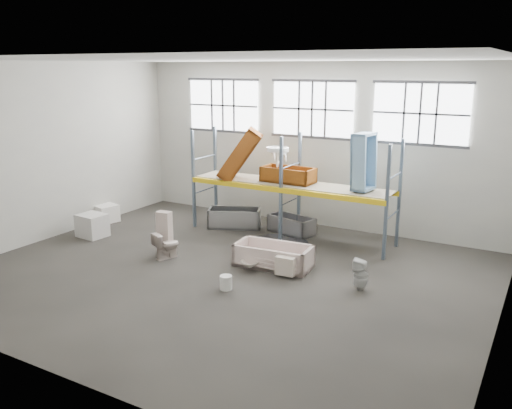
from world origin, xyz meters
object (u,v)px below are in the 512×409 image
Objects in this scene: bathtub_beige at (273,256)px; cistern_tall at (165,233)px; steel_tub_left at (235,218)px; bucket at (226,282)px; blue_tub_upright at (364,162)px; toilet_beige at (166,245)px; toilet_white at (361,274)px; rust_tub_flat at (288,175)px; carton_near at (92,225)px; steel_tub_right at (292,225)px.

bathtub_beige is 1.64× the size of cistern_tall.
bucket is at bearing -60.41° from steel_tub_left.
toilet_beige is at bearing -141.32° from blue_tub_upright.
bathtub_beige is 2.83m from toilet_beige.
toilet_white is 3.01m from bucket.
toilet_white is 3.57m from blue_tub_upright.
bathtub_beige is 1.19× the size of steel_tub_left.
rust_tub_flat is (2.10, 3.08, 1.24)m from cistern_tall.
toilet_white is at bearing -28.65° from steel_tub_left.
blue_tub_upright reaches higher than bathtub_beige.
blue_tub_upright is at bearing 68.73° from bucket.
rust_tub_flat reaches higher than toilet_white.
steel_tub_right is at bearing 33.08° from carton_near.
toilet_beige reaches higher than steel_tub_left.
rust_tub_flat is at bearing -96.53° from toilet_beige.
toilet_beige is 0.46× the size of rust_tub_flat.
cistern_tall reaches higher than toilet_beige.
cistern_tall is 0.72× the size of steel_tub_left.
steel_tub_right is 4.33× the size of bucket.
toilet_beige reaches higher than steel_tub_right.
cistern_tall is at bearing -145.15° from blue_tub_upright.
steel_tub_left is at bearing -169.73° from steel_tub_right.
steel_tub_left is 1.04× the size of rust_tub_flat.
steel_tub_right is 3.11m from blue_tub_upright.
toilet_beige is 2.64m from bucket.
bathtub_beige is 2.39m from toilet_white.
cistern_tall is 0.83× the size of steel_tub_right.
rust_tub_flat is at bearing -137.97° from toilet_white.
blue_tub_upright reaches higher than bucket.
rust_tub_flat is (-0.85, 2.50, 1.54)m from bathtub_beige.
cistern_tall is 2.99m from bucket.
toilet_beige is 0.46× the size of blue_tub_upright.
steel_tub_right is at bearing 172.36° from blue_tub_upright.
cistern_tall reaches higher than bathtub_beige.
steel_tub_right is at bearing 52.18° from cistern_tall.
steel_tub_left is 1.84m from steel_tub_right.
steel_tub_right is (-0.83, 2.74, -0.02)m from bathtub_beige.
cistern_tall is 2.82m from carton_near.
toilet_beige is 0.97× the size of toilet_white.
rust_tub_flat reaches higher than steel_tub_right.
bathtub_beige is 1.25× the size of blue_tub_upright.
bucket is at bearing -67.49° from toilet_white.
cistern_tall is 0.76× the size of blue_tub_upright.
rust_tub_flat is 2.32m from blue_tub_upright.
toilet_beige is at bearing -6.98° from carton_near.
cistern_tall is 5.60m from blue_tub_upright.
bucket is (2.45, -0.95, -0.19)m from toilet_beige.
toilet_beige is at bearing -51.36° from cistern_tall.
carton_near reaches higher than steel_tub_right.
toilet_beige is 2.18× the size of bucket.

